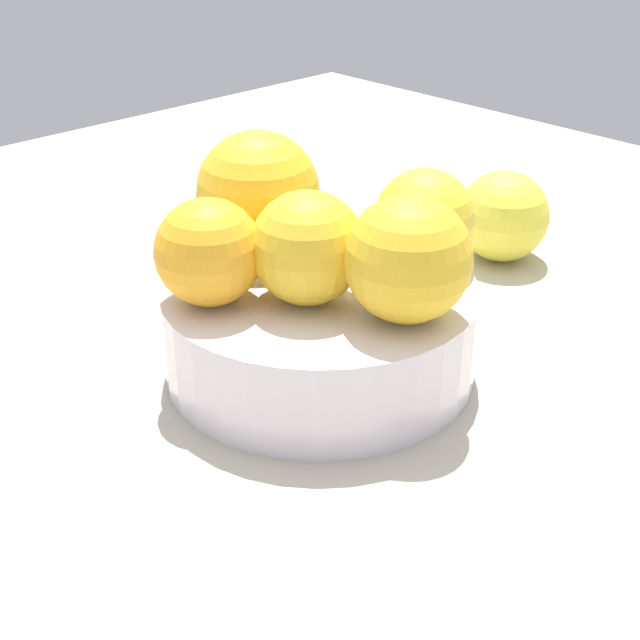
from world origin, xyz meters
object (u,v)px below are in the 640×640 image
at_px(orange_loose_0, 503,216).
at_px(fruit_bowl, 320,330).
at_px(orange_in_bowl_1, 425,219).
at_px(orange_in_bowl_2, 258,193).
at_px(orange_in_bowl_4, 209,252).
at_px(orange_in_bowl_0, 307,248).
at_px(orange_in_bowl_3, 408,259).

bearing_deg(orange_loose_0, fruit_bowl, 95.81).
relative_size(orange_in_bowl_1, orange_in_bowl_2, 0.79).
distance_m(orange_in_bowl_4, orange_loose_0, 0.27).
bearing_deg(orange_in_bowl_2, orange_in_bowl_4, 118.38).
bearing_deg(orange_loose_0, orange_in_bowl_4, 88.58).
relative_size(orange_in_bowl_4, orange_loose_0, 0.87).
distance_m(orange_in_bowl_0, orange_in_bowl_2, 0.08).
bearing_deg(orange_loose_0, orange_in_bowl_3, 111.52).
bearing_deg(orange_loose_0, orange_in_bowl_1, 106.43).
distance_m(fruit_bowl, orange_in_bowl_2, 0.09).
height_order(orange_in_bowl_1, orange_loose_0, orange_in_bowl_1).
distance_m(orange_in_bowl_1, orange_in_bowl_2, 0.10).
xyz_separation_m(orange_in_bowl_0, orange_loose_0, (0.03, -0.23, -0.05)).
height_order(fruit_bowl, orange_in_bowl_0, orange_in_bowl_0).
xyz_separation_m(orange_in_bowl_1, orange_loose_0, (0.04, -0.15, -0.05)).
distance_m(fruit_bowl, orange_in_bowl_0, 0.06).
height_order(orange_in_bowl_1, orange_in_bowl_4, same).
xyz_separation_m(fruit_bowl, orange_in_bowl_3, (-0.06, -0.01, 0.06)).
bearing_deg(orange_in_bowl_4, orange_in_bowl_0, -132.04).
relative_size(orange_in_bowl_0, orange_in_bowl_4, 1.06).
relative_size(fruit_bowl, orange_in_bowl_3, 2.70).
distance_m(orange_in_bowl_0, orange_in_bowl_4, 0.05).
bearing_deg(orange_in_bowl_4, orange_in_bowl_3, -143.70).
relative_size(orange_in_bowl_3, orange_loose_0, 1.00).
xyz_separation_m(orange_in_bowl_1, orange_in_bowl_4, (0.05, 0.12, -0.00)).
xyz_separation_m(orange_in_bowl_1, orange_in_bowl_2, (0.09, 0.06, 0.01)).
bearing_deg(orange_in_bowl_3, orange_in_bowl_4, 36.30).
relative_size(orange_in_bowl_3, orange_in_bowl_4, 1.14).
xyz_separation_m(orange_in_bowl_4, orange_loose_0, (-0.01, -0.27, -0.05)).
relative_size(fruit_bowl, orange_in_bowl_0, 2.91).
height_order(orange_in_bowl_2, orange_in_bowl_4, orange_in_bowl_2).
height_order(orange_in_bowl_2, orange_in_bowl_3, orange_in_bowl_2).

